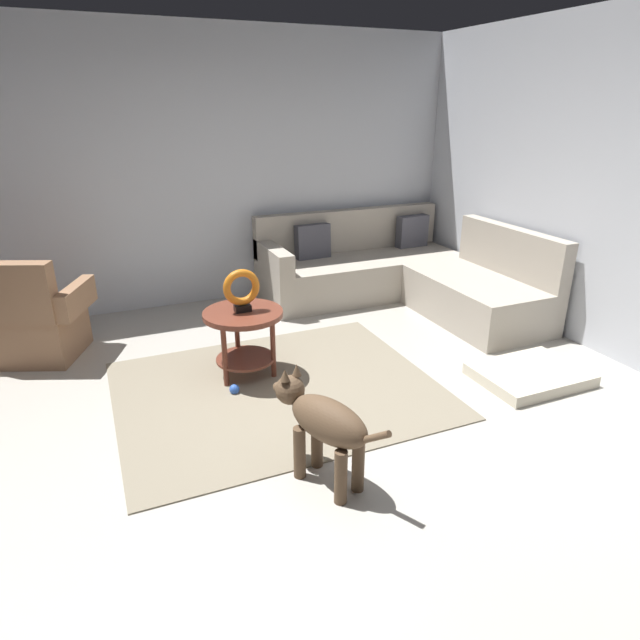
{
  "coord_description": "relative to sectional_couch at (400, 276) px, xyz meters",
  "views": [
    {
      "loc": [
        -0.97,
        -2.7,
        1.99
      ],
      "look_at": [
        0.45,
        0.6,
        0.55
      ],
      "focal_mm": 30.59,
      "sensor_mm": 36.0,
      "label": 1
    }
  ],
  "objects": [
    {
      "name": "ground_plane",
      "position": [
        -1.99,
        -2.02,
        -0.34
      ],
      "size": [
        6.0,
        6.0,
        0.1
      ],
      "primitive_type": "cube",
      "color": "#B7B2A8"
    },
    {
      "name": "wall_back",
      "position": [
        -1.99,
        0.92,
        1.06
      ],
      "size": [
        6.0,
        0.12,
        2.7
      ],
      "primitive_type": "cube",
      "color": "silver",
      "rests_on": "ground_plane"
    },
    {
      "name": "area_rug",
      "position": [
        -1.84,
        -1.32,
        -0.28
      ],
      "size": [
        2.3,
        1.9,
        0.01
      ],
      "primitive_type": "cube",
      "color": "gray",
      "rests_on": "ground_plane"
    },
    {
      "name": "sectional_couch",
      "position": [
        0.0,
        0.0,
        0.0
      ],
      "size": [
        2.2,
        2.25,
        0.88
      ],
      "color": "#B2A899",
      "rests_on": "ground_plane"
    },
    {
      "name": "armchair",
      "position": [
        -3.47,
        -0.02,
        0.03
      ],
      "size": [
        0.97,
        0.86,
        0.88
      ],
      "rotation": [
        0.0,
        0.0,
        -0.39
      ],
      "color": "#936B4C",
      "rests_on": "ground_plane"
    },
    {
      "name": "side_table",
      "position": [
        -1.98,
        -1.01,
        0.13
      ],
      "size": [
        0.6,
        0.6,
        0.54
      ],
      "color": "brown",
      "rests_on": "ground_plane"
    },
    {
      "name": "torus_sculpture",
      "position": [
        -1.98,
        -1.01,
        0.42
      ],
      "size": [
        0.28,
        0.08,
        0.33
      ],
      "color": "black",
      "rests_on": "side_table"
    },
    {
      "name": "dog_bed_mat",
      "position": [
        -0.01,
        -1.94,
        -0.24
      ],
      "size": [
        0.8,
        0.6,
        0.09
      ],
      "primitive_type": "cube",
      "color": "beige",
      "rests_on": "ground_plane"
    },
    {
      "name": "dog",
      "position": [
        -1.94,
        -2.4,
        0.09
      ],
      "size": [
        0.4,
        0.8,
        0.63
      ],
      "rotation": [
        0.0,
        0.0,
        0.39
      ],
      "color": "brown",
      "rests_on": "ground_plane"
    },
    {
      "name": "dog_toy_ball",
      "position": [
        -2.14,
        -1.25,
        -0.25
      ],
      "size": [
        0.07,
        0.07,
        0.07
      ],
      "primitive_type": "sphere",
      "color": "blue",
      "rests_on": "ground_plane"
    }
  ]
}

